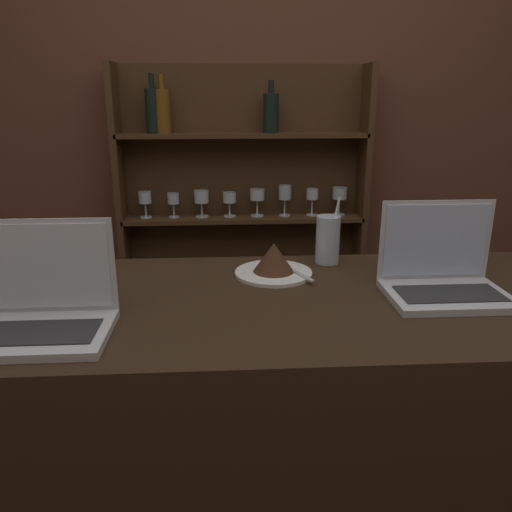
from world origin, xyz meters
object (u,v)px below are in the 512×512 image
(laptop_near, at_px, (39,308))
(laptop_far, at_px, (443,274))
(water_glass, at_px, (328,239))
(cake_plate, at_px, (274,262))

(laptop_near, relative_size, laptop_far, 1.02)
(water_glass, bearing_deg, laptop_near, -148.63)
(laptop_far, relative_size, cake_plate, 1.35)
(laptop_near, xyz_separation_m, water_glass, (0.71, 0.43, 0.02))
(laptop_far, distance_m, water_glass, 0.37)
(laptop_far, xyz_separation_m, cake_plate, (-0.42, 0.17, -0.01))
(laptop_far, xyz_separation_m, water_glass, (-0.24, 0.27, 0.02))
(laptop_far, relative_size, water_glass, 1.47)
(cake_plate, height_order, water_glass, water_glass)
(laptop_near, height_order, cake_plate, laptop_near)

